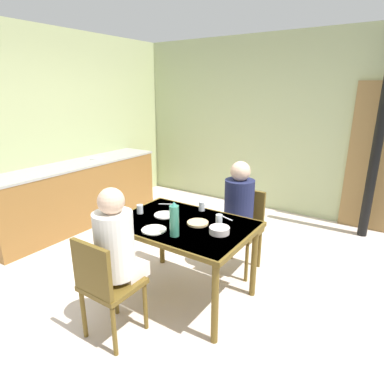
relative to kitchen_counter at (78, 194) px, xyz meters
The scene contains 22 objects.
ground_plane 2.04m from the kitchen_counter, 10.80° to the right, with size 6.65×6.65×0.00m, color beige.
wall_back 3.07m from the kitchen_counter, 48.18° to the left, with size 4.77×0.10×2.69m, color #A9B584.
wall_left 0.99m from the kitchen_counter, 141.07° to the left, with size 0.10×3.84×2.69m, color #ADB980.
door_wooden 4.19m from the kitchen_counter, 30.45° to the left, with size 0.80×0.05×2.00m, color olive.
stove_pipe_column 4.08m from the kitchen_counter, 27.43° to the left, with size 0.12×0.12×2.69m, color black.
kitchen_counter is the anchor object (origin of this frame).
dining_table 2.37m from the kitchen_counter, 14.85° to the right, with size 1.24×0.87×0.75m.
chair_near_diner 2.53m from the kitchen_counter, 33.35° to the right, with size 0.40×0.40×0.87m.
chair_far_diner 2.52m from the kitchen_counter, ahead, with size 0.40×0.40×0.87m.
person_near_diner 2.48m from the kitchen_counter, 30.70° to the right, with size 0.30×0.37×0.77m.
person_far_diner 2.53m from the kitchen_counter, ahead, with size 0.30×0.37×0.77m.
water_bottle_green_near 2.57m from the kitchen_counter, 19.90° to the right, with size 0.08×0.08×0.30m.
serving_bowl_center 2.75m from the kitchen_counter, 13.02° to the right, with size 0.17×0.17×0.06m, color silver.
dinner_plate_near_left 2.14m from the kitchen_counter, 15.31° to the right, with size 0.20×0.20×0.01m, color white.
dinner_plate_near_right 2.36m from the kitchen_counter, 21.96° to the right, with size 0.21×0.21×0.01m, color white.
drinking_glass_by_near_diner 2.30m from the kitchen_counter, ahead, with size 0.06×0.06×0.09m, color silver.
drinking_glass_by_far_diner 1.95m from the kitchen_counter, 19.63° to the right, with size 0.06×0.06×0.09m, color silver.
drinking_glass_spare_center 2.65m from the kitchen_counter, 10.51° to the right, with size 0.06×0.06×0.10m, color silver.
bread_plate_sliced 2.49m from the kitchen_counter, 12.93° to the right, with size 0.19×0.19×0.02m, color #DBB77A.
cutlery_knife_near 1.90m from the kitchen_counter, ahead, with size 0.15×0.02×0.00m, color silver.
cutlery_fork_near 2.08m from the kitchen_counter, 24.40° to the right, with size 0.15×0.02×0.00m, color silver.
cutlery_knife_far 2.59m from the kitchen_counter, ahead, with size 0.15×0.02×0.00m, color silver.
Camera 1 is at (1.87, -2.41, 1.90)m, focal length 30.18 mm.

